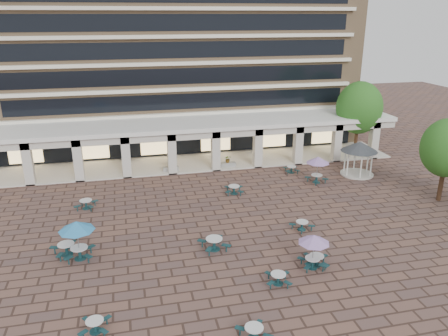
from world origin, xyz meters
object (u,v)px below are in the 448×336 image
at_px(planter_left, 171,168).
at_px(gazebo, 359,150).
at_px(planter_right, 228,163).
at_px(picnic_table_1, 254,332).
at_px(picnic_table_0, 95,325).
at_px(picnic_table_2, 278,278).

bearing_deg(planter_left, gazebo, -15.68).
xyz_separation_m(gazebo, planter_right, (-11.41, 4.79, -1.92)).
bearing_deg(picnic_table_1, picnic_table_0, 154.05).
relative_size(picnic_table_2, planter_left, 1.11).
xyz_separation_m(picnic_table_0, picnic_table_2, (9.85, 1.75, 0.00)).
height_order(picnic_table_2, planter_left, planter_left).
relative_size(picnic_table_0, planter_left, 1.04).
height_order(picnic_table_2, gazebo, gazebo).
bearing_deg(picnic_table_1, planter_left, 83.68).
distance_m(picnic_table_2, planter_right, 20.04).
bearing_deg(picnic_table_0, picnic_table_2, 16.78).
distance_m(picnic_table_0, picnic_table_1, 7.56).
height_order(picnic_table_0, picnic_table_1, picnic_table_1).
xyz_separation_m(picnic_table_0, planter_right, (11.74, 21.71, 0.11)).
relative_size(gazebo, planter_right, 2.29).
height_order(picnic_table_1, planter_right, planter_right).
xyz_separation_m(picnic_table_2, planter_right, (1.90, 19.95, 0.11)).
bearing_deg(picnic_table_0, planter_right, 68.26).
bearing_deg(picnic_table_1, gazebo, 41.10).
bearing_deg(gazebo, picnic_table_0, -143.84).
bearing_deg(gazebo, planter_left, 164.32).
height_order(picnic_table_1, gazebo, gazebo).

